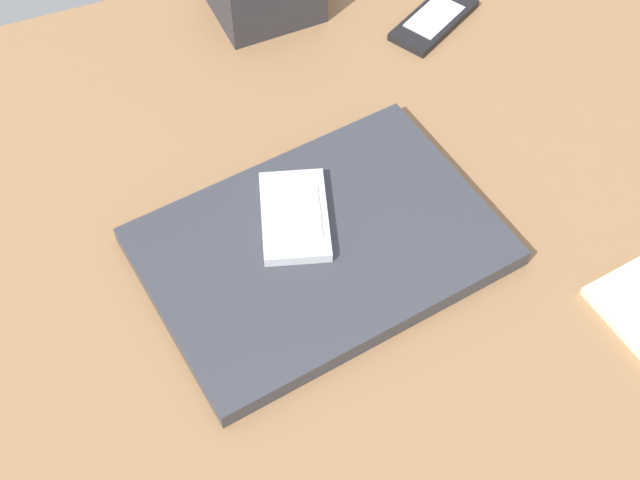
% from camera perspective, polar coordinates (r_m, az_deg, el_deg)
% --- Properties ---
extents(desk_surface, '(1.20, 0.80, 0.03)m').
position_cam_1_polar(desk_surface, '(0.82, -7.26, -1.85)').
color(desk_surface, olive).
rests_on(desk_surface, ground).
extents(laptop_closed, '(0.35, 0.27, 0.02)m').
position_cam_1_polar(laptop_closed, '(0.80, -0.00, -0.44)').
color(laptop_closed, '#33353D').
rests_on(laptop_closed, desk_surface).
extents(cell_phone_on_laptop, '(0.09, 0.12, 0.01)m').
position_cam_1_polar(cell_phone_on_laptop, '(0.80, -1.58, 1.38)').
color(cell_phone_on_laptop, silver).
rests_on(cell_phone_on_laptop, laptop_closed).
extents(cell_phone_on_desk, '(0.12, 0.10, 0.01)m').
position_cam_1_polar(cell_phone_on_desk, '(1.03, 7.53, 14.22)').
color(cell_phone_on_desk, black).
rests_on(cell_phone_on_desk, desk_surface).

